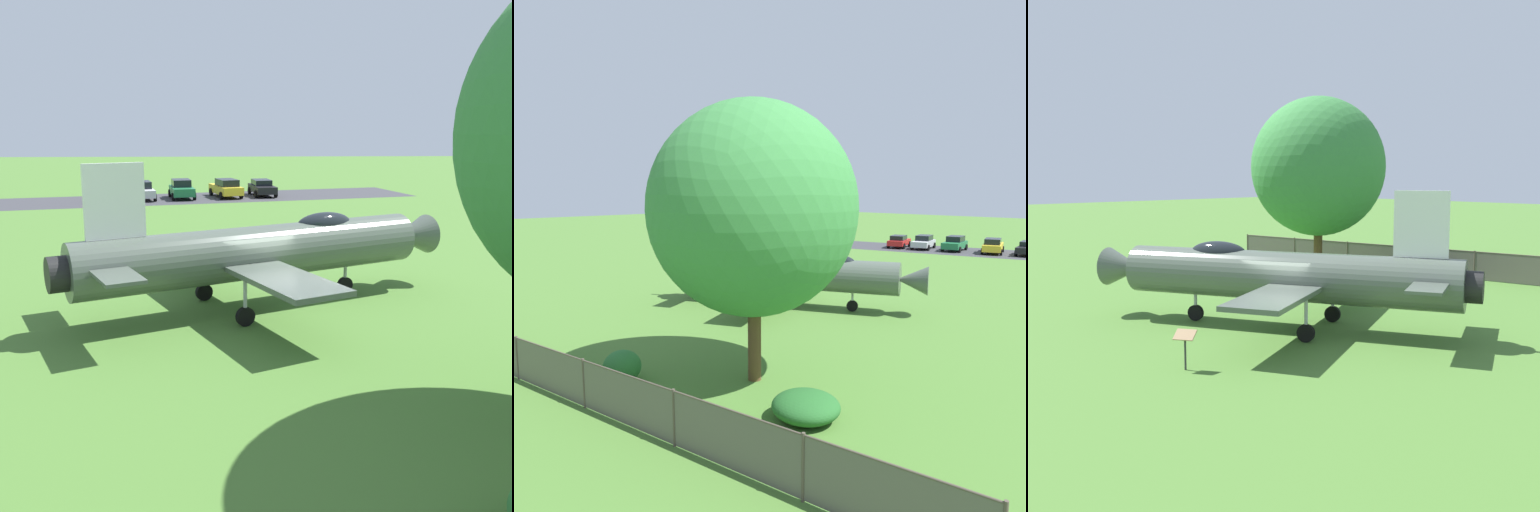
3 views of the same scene
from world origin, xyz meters
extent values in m
plane|color=#47722D|center=(0.00, 0.00, 0.00)|extent=(200.00, 200.00, 0.00)
cube|color=#38383D|center=(31.36, 4.64, 0.00)|extent=(16.98, 40.13, 0.00)
cylinder|color=#4C564C|center=(0.00, 0.00, 1.90)|extent=(6.94, 11.87, 1.76)
cone|color=#4C564C|center=(2.94, -6.09, 1.90)|extent=(2.04, 2.09, 1.50)
cylinder|color=black|center=(-2.79, 5.78, 1.90)|extent=(1.21, 1.00, 1.06)
ellipsoid|color=black|center=(1.18, -2.44, 2.64)|extent=(1.77, 2.37, 0.84)
cube|color=white|center=(-2.03, 4.22, 3.88)|extent=(0.91, 1.68, 2.21)
cube|color=#4C564C|center=(2.39, 1.83, 1.68)|extent=(4.55, 3.52, 0.16)
cube|color=#4C564C|center=(-2.92, -0.72, 1.68)|extent=(4.55, 3.52, 0.16)
cube|color=#4C564C|center=(-0.64, 5.44, 2.07)|extent=(2.10, 1.77, 0.10)
cube|color=#4C564C|center=(-3.85, 3.89, 2.07)|extent=(2.10, 1.77, 0.10)
cylinder|color=#A5A8AD|center=(1.61, -3.33, 1.01)|extent=(0.12, 0.12, 1.42)
cylinder|color=black|center=(1.61, -3.33, 0.30)|extent=(0.42, 0.62, 0.60)
cylinder|color=#A5A8AD|center=(0.89, 1.80, 1.01)|extent=(0.12, 0.12, 1.42)
cylinder|color=black|center=(0.89, 1.80, 0.30)|extent=(0.42, 0.62, 0.60)
cylinder|color=#A5A8AD|center=(-1.96, 0.42, 1.01)|extent=(0.12, 0.12, 1.42)
cylinder|color=black|center=(-1.96, 0.42, 0.30)|extent=(0.42, 0.62, 0.60)
cylinder|color=brown|center=(-8.81, -6.75, 1.96)|extent=(0.46, 0.46, 3.92)
ellipsoid|color=#387F3D|center=(-8.81, -6.75, 5.89)|extent=(7.16, 6.74, 7.15)
cylinder|color=#4C4238|center=(-14.61, -0.96, 0.77)|extent=(0.08, 0.08, 1.54)
cylinder|color=#4C4238|center=(-13.99, -4.80, 0.77)|extent=(0.08, 0.08, 1.54)
cylinder|color=#4C4238|center=(-13.38, -8.64, 0.77)|extent=(0.08, 0.08, 1.54)
cylinder|color=#4C4238|center=(-12.77, -12.47, 0.77)|extent=(0.08, 0.08, 1.54)
cylinder|color=#4C4238|center=(-14.61, -0.96, 1.49)|extent=(4.97, 30.69, 0.05)
cube|color=#59544C|center=(-14.61, -0.96, 0.77)|extent=(4.94, 30.69, 1.48)
ellipsoid|color=#235B26|center=(-9.88, -10.03, 0.41)|extent=(1.93, 2.01, 0.81)
ellipsoid|color=#2D7033|center=(-12.19, -3.75, 0.56)|extent=(1.29, 1.26, 1.12)
cylinder|color=#333333|center=(5.55, 1.56, 0.45)|extent=(0.06, 0.06, 0.90)
cube|color=olive|center=(5.55, 1.56, 1.02)|extent=(0.65, 0.72, 0.25)
cylinder|color=black|center=(31.39, -1.40, 0.32)|extent=(0.67, 0.32, 0.64)
cylinder|color=black|center=(34.26, -0.93, 0.32)|extent=(0.67, 0.32, 0.64)
cube|color=gold|center=(32.20, 1.16, 0.65)|extent=(5.01, 3.07, 0.67)
cube|color=black|center=(31.84, 1.05, 1.27)|extent=(2.77, 2.12, 0.57)
cylinder|color=black|center=(33.42, 2.46, 0.32)|extent=(0.68, 0.40, 0.64)
cylinder|color=black|center=(33.94, 0.80, 0.32)|extent=(0.68, 0.40, 0.64)
cylinder|color=black|center=(30.45, 1.53, 0.32)|extent=(0.68, 0.40, 0.64)
cylinder|color=black|center=(30.97, -0.13, 0.32)|extent=(0.68, 0.40, 0.64)
cube|color=#1E6B3D|center=(31.31, 4.85, 0.65)|extent=(4.49, 2.52, 0.66)
cube|color=black|center=(31.64, 4.91, 1.28)|extent=(2.44, 1.86, 0.60)
cylinder|color=black|center=(30.10, 3.72, 0.32)|extent=(0.67, 0.34, 0.64)
cylinder|color=black|center=(29.77, 5.44, 0.32)|extent=(0.67, 0.34, 0.64)
cylinder|color=black|center=(32.85, 4.26, 0.32)|extent=(0.67, 0.34, 0.64)
cylinder|color=black|center=(32.52, 5.97, 0.32)|extent=(0.67, 0.34, 0.64)
cube|color=#B2B5BA|center=(30.54, 8.05, 0.62)|extent=(4.54, 2.75, 0.61)
cube|color=black|center=(30.87, 8.14, 1.21)|extent=(2.50, 1.96, 0.57)
cylinder|color=black|center=(29.40, 6.86, 0.32)|extent=(0.67, 0.37, 0.64)
cylinder|color=black|center=(28.97, 8.54, 0.32)|extent=(0.67, 0.37, 0.64)
cylinder|color=black|center=(32.11, 7.57, 0.32)|extent=(0.67, 0.37, 0.64)
cylinder|color=black|center=(31.67, 9.24, 0.32)|extent=(0.67, 0.37, 0.64)
cube|color=red|center=(29.90, 10.70, 0.60)|extent=(4.34, 2.81, 0.56)
cube|color=black|center=(29.59, 10.60, 1.14)|extent=(2.41, 1.99, 0.51)
cylinder|color=black|center=(30.92, 11.90, 0.32)|extent=(0.68, 0.40, 0.64)
cylinder|color=black|center=(31.42, 10.25, 0.32)|extent=(0.68, 0.40, 0.64)
cylinder|color=black|center=(28.39, 11.14, 0.32)|extent=(0.68, 0.40, 0.64)
cylinder|color=black|center=(28.88, 9.49, 0.32)|extent=(0.68, 0.40, 0.64)
camera|label=1|loc=(-19.74, 0.89, 6.06)|focal=42.56mm
camera|label=2|loc=(-20.17, -18.93, 6.55)|focal=35.14mm
camera|label=3|loc=(15.97, 16.42, 5.54)|focal=45.69mm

